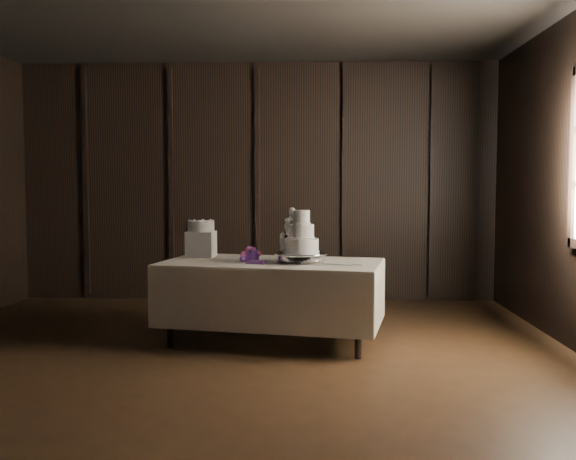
{
  "coord_description": "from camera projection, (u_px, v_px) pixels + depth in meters",
  "views": [
    {
      "loc": [
        0.69,
        -4.64,
        1.46
      ],
      "look_at": [
        0.47,
        1.23,
        1.05
      ],
      "focal_mm": 40.0,
      "sensor_mm": 36.0,
      "label": 1
    }
  ],
  "objects": [
    {
      "name": "room",
      "position": [
        217.0,
        180.0,
        4.65
      ],
      "size": [
        6.08,
        7.08,
        3.08
      ],
      "color": "black",
      "rests_on": "ground"
    },
    {
      "name": "display_table",
      "position": [
        272.0,
        298.0,
        5.94
      ],
      "size": [
        2.15,
        1.4,
        0.76
      ],
      "rotation": [
        0.0,
        0.0,
        -0.19
      ],
      "color": "beige",
      "rests_on": "ground"
    },
    {
      "name": "cake_stand",
      "position": [
        301.0,
        258.0,
        5.81
      ],
      "size": [
        0.6,
        0.6,
        0.09
      ],
      "primitive_type": "cylinder",
      "rotation": [
        0.0,
        0.0,
        0.3
      ],
      "color": "silver",
      "rests_on": "display_table"
    },
    {
      "name": "wedding_cake",
      "position": [
        298.0,
        236.0,
        5.78
      ],
      "size": [
        0.36,
        0.32,
        0.39
      ],
      "rotation": [
        0.0,
        0.0,
        0.09
      ],
      "color": "white",
      "rests_on": "cake_stand"
    },
    {
      "name": "bouquet",
      "position": [
        251.0,
        256.0,
        5.85
      ],
      "size": [
        0.34,
        0.42,
        0.17
      ],
      "primitive_type": null,
      "rotation": [
        0.0,
        0.0,
        -0.21
      ],
      "color": "#B64B77",
      "rests_on": "display_table"
    },
    {
      "name": "box_pedestal",
      "position": [
        201.0,
        244.0,
        6.27
      ],
      "size": [
        0.28,
        0.28,
        0.25
      ],
      "primitive_type": "cube",
      "rotation": [
        0.0,
        0.0,
        -0.06
      ],
      "color": "white",
      "rests_on": "display_table"
    },
    {
      "name": "small_cake",
      "position": [
        201.0,
        226.0,
        6.26
      ],
      "size": [
        0.31,
        0.31,
        0.1
      ],
      "primitive_type": "cylinder",
      "rotation": [
        0.0,
        0.0,
        0.22
      ],
      "color": "white",
      "rests_on": "box_pedestal"
    },
    {
      "name": "cake_knife",
      "position": [
        337.0,
        265.0,
        5.6
      ],
      "size": [
        0.35,
        0.17,
        0.01
      ],
      "primitive_type": "cube",
      "rotation": [
        0.0,
        0.0,
        -0.41
      ],
      "color": "silver",
      "rests_on": "display_table"
    }
  ]
}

